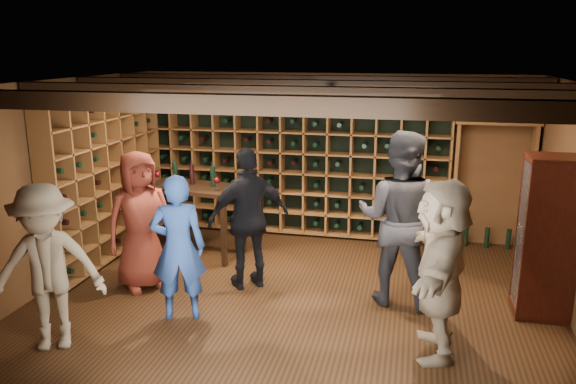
% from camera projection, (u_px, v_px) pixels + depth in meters
% --- Properties ---
extents(ground, '(6.00, 6.00, 0.00)m').
position_uv_depth(ground, '(295.00, 298.00, 6.63)').
color(ground, '#341D0E').
rests_on(ground, ground).
extents(room_shell, '(6.00, 6.00, 6.00)m').
position_uv_depth(room_shell, '(297.00, 90.00, 6.07)').
color(room_shell, brown).
rests_on(room_shell, ground).
extents(wine_rack_back, '(4.65, 0.30, 2.20)m').
position_uv_depth(wine_rack_back, '(294.00, 162.00, 8.66)').
color(wine_rack_back, brown).
rests_on(wine_rack_back, ground).
extents(wine_rack_left, '(0.30, 2.65, 2.20)m').
position_uv_depth(wine_rack_left, '(107.00, 176.00, 7.73)').
color(wine_rack_left, brown).
rests_on(wine_rack_left, ground).
extents(crate_shelf, '(1.20, 0.32, 2.07)m').
position_uv_depth(crate_shelf, '(496.00, 142.00, 7.91)').
color(crate_shelf, brown).
rests_on(crate_shelf, ground).
extents(display_cabinet, '(0.55, 0.50, 1.75)m').
position_uv_depth(display_cabinet, '(546.00, 241.00, 6.02)').
color(display_cabinet, '#3A120B').
rests_on(display_cabinet, ground).
extents(man_blue_shirt, '(0.68, 0.55, 1.60)m').
position_uv_depth(man_blue_shirt, '(178.00, 248.00, 5.98)').
color(man_blue_shirt, navy).
rests_on(man_blue_shirt, ground).
extents(man_grey_suit, '(1.10, 0.93, 2.00)m').
position_uv_depth(man_grey_suit, '(399.00, 219.00, 6.30)').
color(man_grey_suit, black).
rests_on(man_grey_suit, ground).
extents(guest_red_floral, '(0.96, 0.97, 1.70)m').
position_uv_depth(guest_red_floral, '(141.00, 221.00, 6.74)').
color(guest_red_floral, maroon).
rests_on(guest_red_floral, ground).
extents(guest_woman_black, '(1.08, 0.92, 1.73)m').
position_uv_depth(guest_woman_black, '(249.00, 219.00, 6.75)').
color(guest_woman_black, black).
rests_on(guest_woman_black, ground).
extents(guest_khaki, '(1.22, 1.00, 1.65)m').
position_uv_depth(guest_khaki, '(47.00, 268.00, 5.36)').
color(guest_khaki, '#7C6C56').
rests_on(guest_khaki, ground).
extents(guest_beige, '(0.52, 1.61, 1.73)m').
position_uv_depth(guest_beige, '(441.00, 268.00, 5.24)').
color(guest_beige, gray).
rests_on(guest_beige, ground).
extents(tasting_table, '(1.42, 0.87, 1.29)m').
position_uv_depth(tasting_table, '(194.00, 195.00, 7.84)').
color(tasting_table, black).
rests_on(tasting_table, ground).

